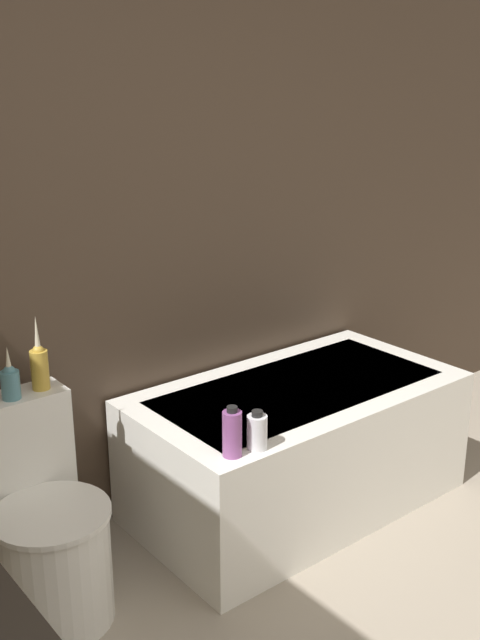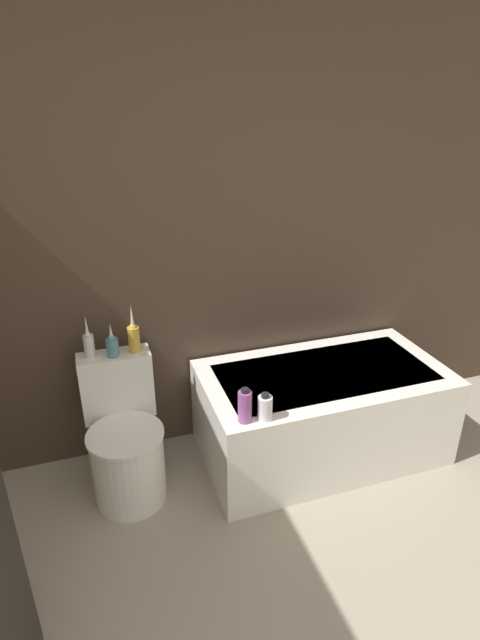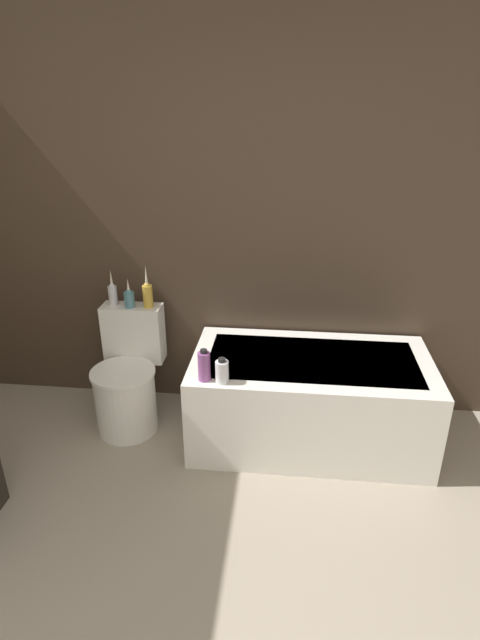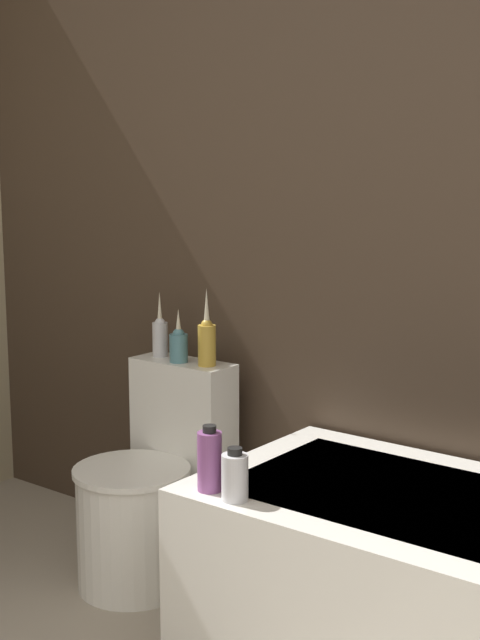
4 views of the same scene
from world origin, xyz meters
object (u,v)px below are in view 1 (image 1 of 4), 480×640
(toilet, at_px, (44,532))
(bathtub, at_px, (297,445))
(shampoo_bottle_tall, at_px, (232,433))
(vase_silver, at_px, (10,381))
(shampoo_bottle_short, at_px, (257,432))
(vase_bronze, at_px, (39,365))

(toilet, bearing_deg, bathtub, -1.82)
(toilet, xyz_separation_m, shampoo_bottle_tall, (0.57, -0.34, 0.34))
(shampoo_bottle_tall, bearing_deg, toilet, 149.11)
(bathtub, xyz_separation_m, vase_silver, (-1.18, 0.22, 0.54))
(shampoo_bottle_short, bearing_deg, bathtub, 32.63)
(vase_silver, relative_size, vase_bronze, 0.70)
(vase_silver, bearing_deg, vase_bronze, 8.11)
(shampoo_bottle_short, bearing_deg, vase_bronze, 135.13)
(vase_bronze, bearing_deg, shampoo_bottle_tall, -49.79)
(shampoo_bottle_tall, height_order, shampoo_bottle_short, shampoo_bottle_tall)
(vase_silver, bearing_deg, toilet, -90.00)
(vase_silver, bearing_deg, shampoo_bottle_short, -38.51)
(vase_bronze, relative_size, shampoo_bottle_short, 1.87)
(toilet, height_order, vase_silver, vase_silver)
(toilet, bearing_deg, shampoo_bottle_short, -27.98)
(bathtub, bearing_deg, toilet, 178.18)
(vase_silver, distance_m, vase_bronze, 0.12)
(vase_silver, xyz_separation_m, shampoo_bottle_short, (0.68, -0.54, -0.20))
(vase_bronze, height_order, shampoo_bottle_tall, vase_bronze)
(toilet, relative_size, shampoo_bottle_short, 5.16)
(bathtub, xyz_separation_m, shampoo_bottle_short, (-0.50, -0.32, 0.35))
(shampoo_bottle_tall, bearing_deg, vase_silver, 137.72)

